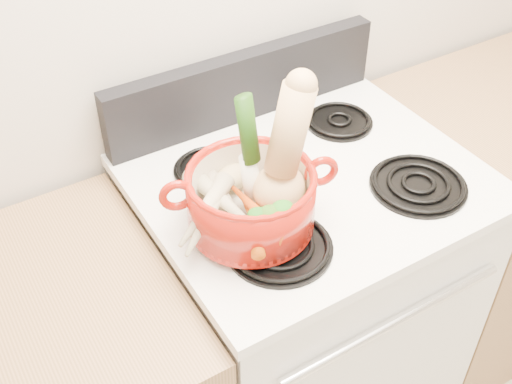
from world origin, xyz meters
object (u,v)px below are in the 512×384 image
stove_body (301,310)px  squash (292,149)px  dutch_oven (251,200)px  leek (251,153)px

stove_body → squash: bearing=-142.6°
dutch_oven → squash: bearing=7.3°
dutch_oven → leek: size_ratio=1.00×
stove_body → dutch_oven: dutch_oven is taller
squash → dutch_oven: bearing=164.3°
squash → leek: 0.08m
dutch_oven → squash: size_ratio=0.92×
squash → leek: bearing=141.9°
stove_body → dutch_oven: 0.62m
dutch_oven → leek: bearing=74.6°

